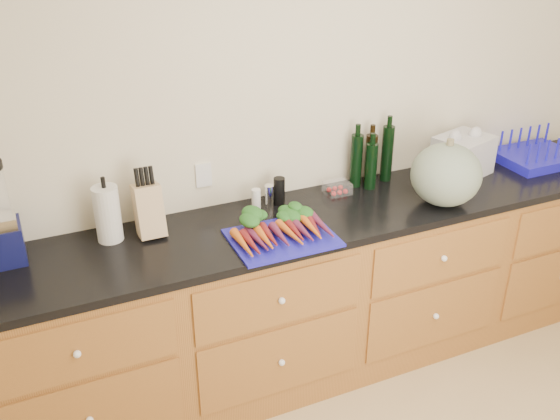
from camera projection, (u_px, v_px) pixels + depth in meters
name	position (u px, v px, depth m)	size (l,w,h in m)	color
wall_back	(310.00, 122.00, 3.25)	(4.10, 0.05, 2.60)	beige
cabinets	(334.00, 291.00, 3.37)	(3.60, 0.64, 0.90)	brown
countertop	(337.00, 213.00, 3.16)	(3.64, 0.62, 0.04)	black
cutting_board	(282.00, 238.00, 2.88)	(0.48, 0.36, 0.01)	#1A18AB
carrots	(279.00, 228.00, 2.90)	(0.44, 0.32, 0.06)	orange
squash	(446.00, 175.00, 3.14)	(0.36, 0.36, 0.32)	slate
paper_towel	(108.00, 214.00, 2.82)	(0.12, 0.12, 0.26)	silver
knife_block	(149.00, 210.00, 2.87)	(0.12, 0.12, 0.24)	tan
grinder_salt	(256.00, 199.00, 3.14)	(0.05, 0.05, 0.11)	white
grinder_pepper	(279.00, 191.00, 3.17)	(0.06, 0.06, 0.14)	black
canister_chrome	(269.00, 196.00, 3.16)	(0.05, 0.05, 0.11)	white
tomato_box	(337.00, 188.00, 3.31)	(0.13, 0.10, 0.06)	white
bottles	(372.00, 159.00, 3.37)	(0.26, 0.13, 0.31)	black
grocery_bag	(463.00, 155.00, 3.51)	(0.30, 0.24, 0.22)	silver
dish_rack	(536.00, 155.00, 3.69)	(0.45, 0.36, 0.18)	#1A16C2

